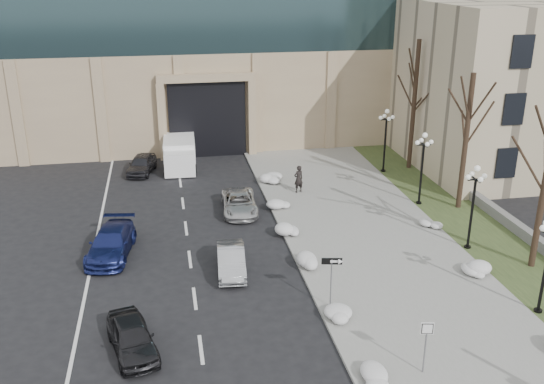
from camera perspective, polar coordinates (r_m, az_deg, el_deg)
The scene contains 27 objects.
sidewalk at distance 33.78m, azimuth 9.49°, elevation -4.78°, with size 9.00×40.00×0.12m, color gray.
curb at distance 32.61m, azimuth 1.98°, elevation -5.45°, with size 0.30×40.00×0.14m, color gray.
grass_strip at distance 36.41m, azimuth 19.19°, elevation -3.80°, with size 4.00×40.00×0.10m, color #324422.
stone_wall at distance 38.84m, azimuth 20.42°, elevation -1.92°, with size 0.50×30.00×0.70m, color slate.
classical_building at distance 52.39m, azimuth 24.25°, elevation 9.67°, with size 22.00×18.12×12.00m.
car_a at distance 25.14m, azimuth -13.05°, elevation -13.16°, with size 1.57×3.89×1.32m, color black.
car_b at distance 30.32m, azimuth -3.87°, elevation -6.43°, with size 1.34×3.85×1.27m, color #A7AAAF.
car_c at distance 32.94m, azimuth -14.90°, elevation -4.66°, with size 2.01×4.94×1.43m, color navy.
car_d at distance 37.37m, azimuth -3.10°, elevation -1.02°, with size 2.05×4.44×1.23m, color #B8B8B8.
car_e at distance 45.37m, azimuth -12.17°, elevation 2.58°, with size 1.59×3.94×1.34m, color #2D2D32.
pedestrian at distance 40.20m, azimuth 2.51°, elevation 1.24°, with size 0.67×0.44×1.85m, color black.
box_truck at distance 46.59m, azimuth -8.69°, elevation 3.74°, with size 2.55×6.67×2.09m.
one_way_sign at distance 26.64m, azimuth 5.97°, elevation -7.06°, with size 0.94×0.35×2.52m.
keep_sign at distance 23.43m, azimuth 14.33°, elevation -13.07°, with size 0.49×0.14×2.27m.
snow_clump_b at distance 23.30m, azimuth 9.61°, elevation -17.02°, with size 1.10×1.60×0.36m, color silver.
snow_clump_c at distance 26.66m, azimuth 5.45°, elevation -11.44°, with size 1.10×1.60×0.36m, color silver.
snow_clump_d at distance 30.83m, azimuth 3.63°, elevation -6.64°, with size 1.10×1.60×0.36m, color silver.
snow_clump_e at distance 34.26m, azimuth 1.60°, elevation -3.67°, with size 1.10×1.60×0.36m, color silver.
snow_clump_f at distance 38.15m, azimuth 0.55°, elevation -1.04°, with size 1.10×1.60×0.36m, color silver.
snow_clump_g at distance 42.27m, azimuth -0.25°, elevation 1.18°, with size 1.10×1.60×0.36m, color silver.
snow_clump_i at distance 31.59m, azimuth 18.85°, elevation -7.09°, with size 1.10×1.60×0.36m, color silver.
snow_clump_j at distance 36.27m, azimuth 14.89°, elevation -2.97°, with size 1.10×1.60×0.36m, color silver.
lamppost_b at distance 33.28m, azimuth 18.46°, elevation -0.37°, with size 1.18×1.18×4.76m.
lamppost_c at distance 38.75m, azimuth 14.00°, elevation 3.03°, with size 1.18×1.18×4.76m.
lamppost_d at distance 44.50m, azimuth 10.66°, elevation 5.57°, with size 1.18×1.18×4.76m.
tree_mid at distance 38.21m, azimuth 17.95°, elevation 6.18°, with size 3.20×3.20×8.50m.
tree_far at distance 45.10m, azimuth 13.34°, elevation 9.59°, with size 3.20×3.20×9.50m.
Camera 1 is at (-7.39, -14.55, 14.47)m, focal length 40.00 mm.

